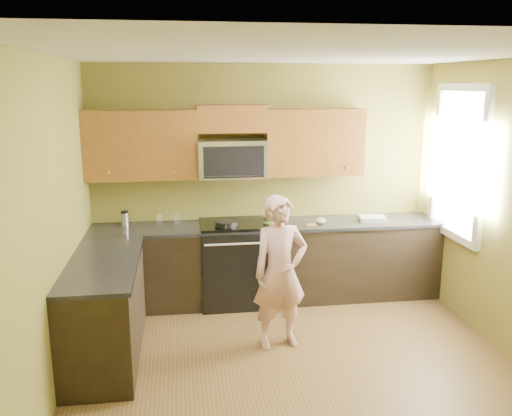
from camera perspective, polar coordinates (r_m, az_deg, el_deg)
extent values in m
plane|color=brown|center=(4.88, 4.70, -17.33)|extent=(4.00, 4.00, 0.00)
plane|color=white|center=(4.22, 5.41, 16.17)|extent=(4.00, 4.00, 0.00)
plane|color=olive|center=(6.28, 0.90, 2.83)|extent=(4.00, 0.00, 4.00)
plane|color=olive|center=(2.57, 15.42, -13.27)|extent=(4.00, 0.00, 4.00)
plane|color=olive|center=(4.37, -21.46, -2.68)|extent=(0.00, 4.00, 4.00)
cube|color=black|center=(6.22, 1.31, -5.94)|extent=(4.00, 0.60, 0.88)
cube|color=black|center=(5.17, -15.82, -10.54)|extent=(0.60, 1.60, 0.88)
cube|color=black|center=(6.08, 1.35, -1.87)|extent=(4.00, 0.62, 0.04)
cube|color=black|center=(5.01, -16.03, -5.71)|extent=(0.62, 1.60, 0.04)
cube|color=brown|center=(5.97, -2.66, 9.55)|extent=(0.76, 0.33, 0.30)
imported|color=#D4706A|center=(5.06, 2.61, -6.91)|extent=(0.60, 0.45, 1.48)
cube|color=#B27F47|center=(6.02, 5.92, -1.82)|extent=(0.12, 0.12, 0.01)
ellipsoid|color=silver|center=(5.94, 2.13, -1.73)|extent=(0.14, 0.14, 0.06)
ellipsoid|color=silver|center=(6.11, 6.93, -1.36)|extent=(0.16, 0.16, 0.07)
cube|color=silver|center=(6.35, 12.36, -1.10)|extent=(0.34, 0.29, 0.05)
cylinder|color=silver|center=(6.09, -8.45, -1.19)|extent=(0.09, 0.09, 0.12)
cylinder|color=silver|center=(6.14, -10.27, -1.14)|extent=(0.08, 0.08, 0.12)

